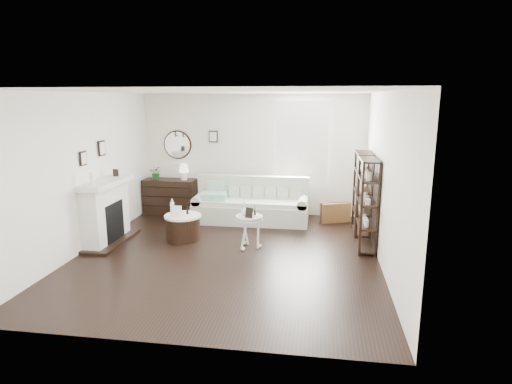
% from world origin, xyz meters
% --- Properties ---
extents(room, '(5.50, 5.50, 5.50)m').
position_xyz_m(room, '(0.73, 2.70, 1.60)').
color(room, black).
rests_on(room, ground).
extents(fireplace, '(0.50, 1.40, 1.84)m').
position_xyz_m(fireplace, '(-2.32, 0.30, 0.54)').
color(fireplace, silver).
rests_on(fireplace, ground).
extents(shelf_unit_far, '(0.30, 0.80, 1.60)m').
position_xyz_m(shelf_unit_far, '(2.33, 1.55, 0.80)').
color(shelf_unit_far, black).
rests_on(shelf_unit_far, ground).
extents(shelf_unit_near, '(0.30, 0.80, 1.60)m').
position_xyz_m(shelf_unit_near, '(2.33, 0.65, 0.80)').
color(shelf_unit_near, black).
rests_on(shelf_unit_near, ground).
extents(sofa, '(2.43, 0.84, 0.94)m').
position_xyz_m(sofa, '(0.07, 2.08, 0.31)').
color(sofa, beige).
rests_on(sofa, ground).
extents(quilt, '(0.59, 0.50, 0.14)m').
position_xyz_m(quilt, '(-0.73, 1.95, 0.56)').
color(quilt, '#227E51').
rests_on(quilt, sofa).
extents(suitcase, '(0.66, 0.42, 0.42)m').
position_xyz_m(suitcase, '(1.86, 2.27, 0.21)').
color(suitcase, olive).
rests_on(suitcase, ground).
extents(dresser, '(1.18, 0.51, 0.78)m').
position_xyz_m(dresser, '(-1.88, 2.47, 0.39)').
color(dresser, black).
rests_on(dresser, ground).
extents(table_lamp, '(0.29, 0.29, 0.37)m').
position_xyz_m(table_lamp, '(-1.54, 2.47, 0.97)').
color(table_lamp, silver).
rests_on(table_lamp, dresser).
extents(potted_plant, '(0.30, 0.26, 0.31)m').
position_xyz_m(potted_plant, '(-2.17, 2.42, 0.94)').
color(potted_plant, '#1B5016').
rests_on(potted_plant, dresser).
extents(drum_table, '(0.68, 0.68, 0.47)m').
position_xyz_m(drum_table, '(-0.99, 0.66, 0.24)').
color(drum_table, black).
rests_on(drum_table, ground).
extents(pedestal_table, '(0.49, 0.49, 0.59)m').
position_xyz_m(pedestal_table, '(0.30, 0.39, 0.54)').
color(pedestal_table, silver).
rests_on(pedestal_table, ground).
extents(eiffel_drum, '(0.14, 0.14, 0.20)m').
position_xyz_m(eiffel_drum, '(-0.92, 0.70, 0.58)').
color(eiffel_drum, black).
rests_on(eiffel_drum, drum_table).
extents(bottle_drum, '(0.07, 0.07, 0.32)m').
position_xyz_m(bottle_drum, '(-1.16, 0.58, 0.63)').
color(bottle_drum, silver).
rests_on(bottle_drum, drum_table).
extents(card_frame_drum, '(0.16, 0.07, 0.21)m').
position_xyz_m(card_frame_drum, '(-1.04, 0.48, 0.58)').
color(card_frame_drum, white).
rests_on(card_frame_drum, drum_table).
extents(eiffel_ped, '(0.13, 0.13, 0.18)m').
position_xyz_m(eiffel_ped, '(0.40, 0.42, 0.68)').
color(eiffel_ped, black).
rests_on(eiffel_ped, pedestal_table).
extents(flask_ped, '(0.14, 0.14, 0.25)m').
position_xyz_m(flask_ped, '(0.22, 0.41, 0.71)').
color(flask_ped, silver).
rests_on(flask_ped, pedestal_table).
extents(card_frame_ped, '(0.14, 0.09, 0.18)m').
position_xyz_m(card_frame_ped, '(0.32, 0.26, 0.68)').
color(card_frame_ped, black).
rests_on(card_frame_ped, pedestal_table).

